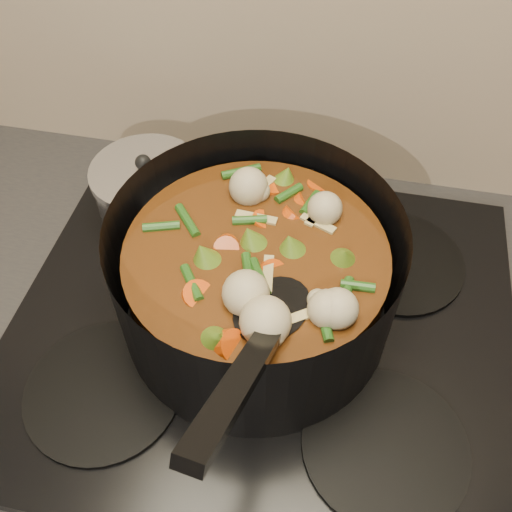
# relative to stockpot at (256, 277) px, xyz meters

# --- Properties ---
(counter) EXTENTS (2.64, 0.64, 0.91)m
(counter) POSITION_rel_stockpot_xyz_m (0.01, -0.01, -0.55)
(counter) COLOR brown
(counter) RESTS_ON ground
(stovetop) EXTENTS (0.62, 0.54, 0.03)m
(stovetop) POSITION_rel_stockpot_xyz_m (0.01, -0.01, -0.08)
(stovetop) COLOR black
(stovetop) RESTS_ON counter
(stockpot) EXTENTS (0.41, 0.49, 0.24)m
(stockpot) POSITION_rel_stockpot_xyz_m (0.00, 0.00, 0.00)
(stockpot) COLOR black
(stockpot) RESTS_ON stovetop
(saucepan) EXTENTS (0.15, 0.15, 0.12)m
(saucepan) POSITION_rel_stockpot_xyz_m (-0.18, 0.13, -0.03)
(saucepan) COLOR silver
(saucepan) RESTS_ON stovetop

